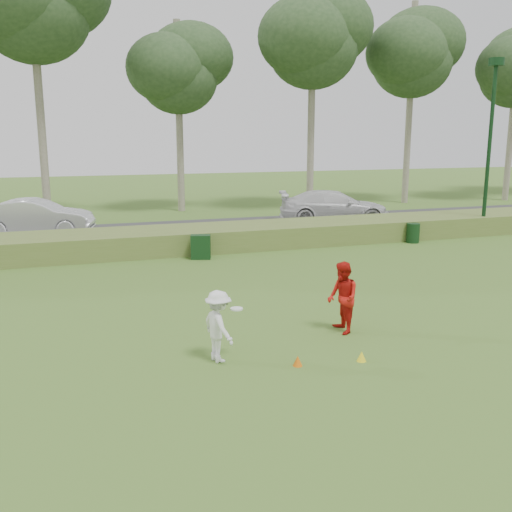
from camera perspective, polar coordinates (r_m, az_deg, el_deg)
name	(u,v)px	position (r m, az deg, el deg)	size (l,w,h in m)	color
ground	(313,346)	(13.25, 5.67, -8.93)	(120.00, 120.00, 0.00)	#3B6321
reed_strip	(195,239)	(24.19, -6.14, 1.75)	(80.00, 3.00, 0.90)	#4F6829
park_road	(173,230)	(29.09, -8.32, 2.58)	(80.00, 6.00, 0.06)	#2D2D2D
lamp_post	(492,116)	(29.40, 22.52, 12.80)	(0.70, 0.70, 8.18)	black
tree_3	(32,2)	(34.93, -21.50, 22.55)	(7.80, 7.80, 15.50)	gray
tree_4	(178,70)	(36.66, -7.81, 17.94)	(6.24, 6.24, 11.50)	gray
tree_5	(313,39)	(37.45, 5.70, 20.76)	(7.28, 7.28, 14.00)	gray
tree_6	(412,54)	(42.37, 15.37, 18.86)	(7.02, 7.02, 13.50)	gray
player_white	(219,326)	(12.13, -3.77, -7.02)	(0.93, 1.11, 1.54)	white
player_red	(343,298)	(13.94, 8.65, -4.15)	(0.85, 0.66, 1.75)	red
cone_orange	(298,361)	(12.11, 4.19, -10.42)	(0.20, 0.20, 0.22)	orange
cone_yellow	(362,356)	(12.51, 10.51, -9.83)	(0.20, 0.20, 0.22)	yellow
utility_cabinet	(201,247)	(22.23, -5.55, 0.91)	(0.75, 0.47, 0.94)	black
trash_bin	(413,233)	(26.47, 15.43, 2.23)	(0.58, 0.58, 0.87)	black
car_mid	(37,217)	(29.05, -21.10, 3.66)	(1.81, 5.20, 1.71)	silver
car_right	(334,206)	(31.49, 7.80, 4.94)	(2.41, 5.93, 1.72)	silver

